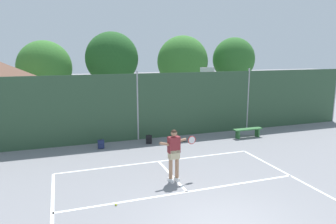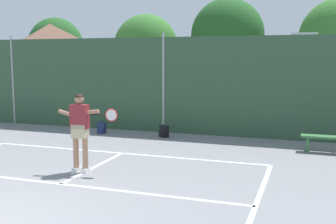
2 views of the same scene
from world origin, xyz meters
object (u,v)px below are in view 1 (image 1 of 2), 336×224
basketball_hoop (207,88)px  tennis_ball (116,205)px  backpack_navy (101,144)px  backpack_black (149,140)px  courtside_bench (248,131)px  tennis_player (174,150)px

basketball_hoop → tennis_ball: basketball_hoop is taller
backpack_navy → backpack_black: (2.34, 0.04, 0.00)m
tennis_ball → backpack_navy: size_ratio=0.14×
backpack_navy → backpack_black: bearing=1.0°
courtside_bench → tennis_player: bearing=-144.7°
backpack_navy → tennis_player: bearing=-67.3°
tennis_player → tennis_ball: 2.75m
backpack_black → courtside_bench: size_ratio=0.29×
tennis_player → backpack_black: bearing=85.0°
tennis_ball → backpack_black: backpack_black is taller
basketball_hoop → courtside_bench: basketball_hoop is taller
tennis_player → tennis_ball: (-2.25, -1.14, -1.08)m
backpack_navy → courtside_bench: courtside_bench is taller
basketball_hoop → tennis_player: (-4.76, -7.21, -1.20)m
basketball_hoop → tennis_player: size_ratio=1.91×
tennis_player → courtside_bench: bearing=35.3°
backpack_black → basketball_hoop: bearing=30.3°
tennis_ball → courtside_bench: size_ratio=0.04×
tennis_player → backpack_navy: size_ratio=4.01×
tennis_player → tennis_ball: tennis_player is taller
tennis_ball → basketball_hoop: bearing=50.0°
tennis_player → backpack_navy: bearing=112.7°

